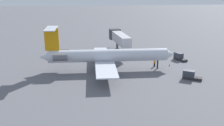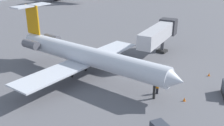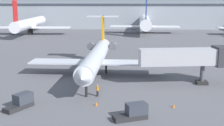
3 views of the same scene
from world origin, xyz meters
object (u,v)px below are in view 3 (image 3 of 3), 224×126
object	(u,v)px
jet_bridge	(191,57)
traffic_cone_near	(174,105)
ground_crew_marshaller	(97,90)
parked_airliner_centre	(145,22)
baggage_tug_trailing	(21,102)
baggage_tug_lead	(134,112)
traffic_cone_mid	(96,104)
parked_airliner_west_mid	(30,24)
regional_jet	(97,56)

from	to	relation	value
jet_bridge	traffic_cone_near	world-z (taller)	jet_bridge
ground_crew_marshaller	jet_bridge	bearing A→B (deg)	24.98
parked_airliner_centre	baggage_tug_trailing	bearing A→B (deg)	-103.96
baggage_tug_lead	traffic_cone_mid	size ratio (longest dim) A/B	7.70
traffic_cone_near	parked_airliner_centre	distance (m)	86.40
baggage_tug_lead	parked_airliner_west_mid	bearing A→B (deg)	114.44
baggage_tug_lead	baggage_tug_trailing	size ratio (longest dim) A/B	1.02
traffic_cone_mid	regional_jet	bearing A→B (deg)	94.67
ground_crew_marshaller	baggage_tug_trailing	bearing A→B (deg)	-150.92
jet_bridge	parked_airliner_west_mid	bearing A→B (deg)	124.73
jet_bridge	parked_airliner_west_mid	world-z (taller)	parked_airliner_west_mid
jet_bridge	traffic_cone_near	bearing A→B (deg)	-111.66
parked_airliner_west_mid	regional_jet	bearing A→B (deg)	-63.19
jet_bridge	ground_crew_marshaller	xyz separation A→B (m)	(-14.58, -6.79, -3.67)
regional_jet	parked_airliner_centre	distance (m)	71.03
ground_crew_marshaller	traffic_cone_mid	distance (m)	3.95
baggage_tug_trailing	traffic_cone_mid	xyz separation A→B (m)	(9.49, 1.29, -0.56)
ground_crew_marshaller	parked_airliner_west_mid	world-z (taller)	parked_airliner_west_mid
baggage_tug_lead	traffic_cone_near	xyz separation A→B (m)	(5.28, 4.04, -0.56)
jet_bridge	baggage_tug_trailing	world-z (taller)	jet_bridge
ground_crew_marshaller	baggage_tug_trailing	distance (m)	10.69
jet_bridge	baggage_tug_trailing	distance (m)	27.01
parked_airliner_centre	traffic_cone_mid	bearing A→B (deg)	-98.09
baggage_tug_trailing	traffic_cone_near	xyz separation A→B (m)	(19.56, 1.00, -0.56)
ground_crew_marshaller	parked_airliner_west_mid	size ratio (longest dim) A/B	0.05
parked_airliner_west_mid	traffic_cone_near	bearing A→B (deg)	-61.48
ground_crew_marshaller	baggage_tug_lead	distance (m)	9.61
jet_bridge	parked_airliner_centre	distance (m)	75.31
parked_airliner_west_mid	ground_crew_marshaller	bearing A→B (deg)	-66.31
traffic_cone_mid	parked_airliner_west_mid	bearing A→B (deg)	112.73
ground_crew_marshaller	traffic_cone_near	bearing A→B (deg)	-22.35
baggage_tug_lead	parked_airliner_centre	world-z (taller)	parked_airliner_centre
baggage_tug_lead	regional_jet	bearing A→B (deg)	106.55
traffic_cone_mid	parked_airliner_west_mid	distance (m)	86.48
traffic_cone_near	traffic_cone_mid	distance (m)	10.08
baggage_tug_lead	traffic_cone_near	world-z (taller)	baggage_tug_lead
jet_bridge	baggage_tug_trailing	bearing A→B (deg)	-153.38
regional_jet	traffic_cone_near	xyz separation A→B (m)	(11.40, -16.54, -3.31)
traffic_cone_near	ground_crew_marshaller	bearing A→B (deg)	157.65
traffic_cone_near	traffic_cone_mid	world-z (taller)	same
jet_bridge	ground_crew_marshaller	bearing A→B (deg)	-155.02
ground_crew_marshaller	parked_airliner_centre	xyz separation A→B (m)	(12.36, 82.07, 3.63)
baggage_tug_lead	parked_airliner_centre	bearing A→B (deg)	85.30
baggage_tug_lead	parked_airliner_centre	xyz separation A→B (m)	(7.42, 90.31, 3.65)
baggage_tug_trailing	traffic_cone_mid	distance (m)	9.59
parked_airliner_west_mid	traffic_cone_mid	bearing A→B (deg)	-67.27
regional_jet	parked_airliner_west_mid	distance (m)	71.07
regional_jet	baggage_tug_lead	size ratio (longest dim) A/B	7.51
traffic_cone_mid	parked_airliner_west_mid	world-z (taller)	parked_airliner_west_mid
jet_bridge	traffic_cone_near	distance (m)	12.57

